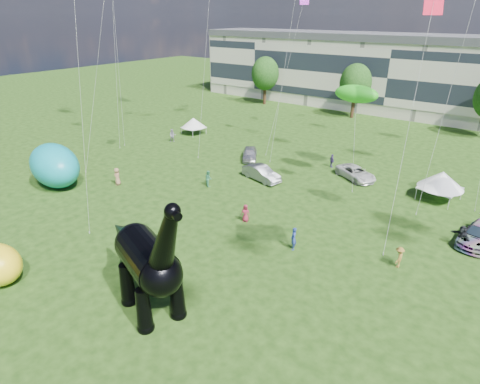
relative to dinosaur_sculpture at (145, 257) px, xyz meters
The scene contains 13 objects.
ground 4.23m from the dinosaur_sculpture, ahead, with size 220.00×220.00×0.00m, color #16330C.
terrace_row 62.28m from the dinosaur_sculpture, 95.12° to the left, with size 78.00×11.00×12.00m, color beige.
tree_far_left 59.78m from the dinosaur_sculpture, 117.48° to the left, with size 5.20×5.20×9.44m.
tree_mid_left 53.91m from the dinosaur_sculpture, 100.22° to the left, with size 5.20×5.20×9.44m.
dinosaur_sculpture is the anchor object (origin of this frame).
car_silver 27.61m from the dinosaur_sculpture, 113.26° to the left, with size 1.71×4.25×1.45m, color #B8B7BC.
car_grey 21.69m from the dinosaur_sculpture, 106.12° to the left, with size 1.63×4.68×1.54m, color slate.
car_white 27.31m from the dinosaur_sculpture, 85.95° to the left, with size 2.25×4.88×1.36m, color silver.
car_dark 25.36m from the dinosaur_sculpture, 54.07° to the left, with size 2.16×5.31×1.54m, color #595960.
gazebo_near 28.92m from the dinosaur_sculpture, 69.10° to the left, with size 4.73×4.73×2.88m.
gazebo_left 37.83m from the dinosaur_sculpture, 129.35° to the left, with size 3.87×3.87×2.43m.
inflatable_teal 22.99m from the dinosaur_sculpture, 163.16° to the left, with size 7.04×4.40×4.40m, color #0D92A1.
visitors 16.02m from the dinosaur_sculpture, 91.11° to the left, with size 45.23×44.80×1.88m.
Camera 1 is at (13.94, -12.28, 16.51)m, focal length 30.00 mm.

